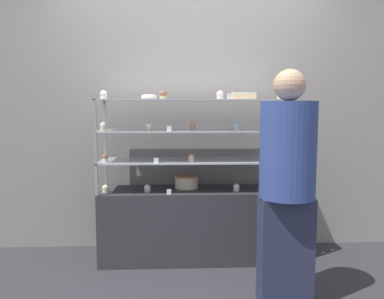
{
  "coord_description": "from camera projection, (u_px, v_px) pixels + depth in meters",
  "views": [
    {
      "loc": [
        -0.13,
        -3.14,
        1.29
      ],
      "look_at": [
        0.0,
        0.0,
        0.95
      ],
      "focal_mm": 35.0,
      "sensor_mm": 36.0,
      "label": 1
    }
  ],
  "objects": [
    {
      "name": "display_riser_upper",
      "position": [
        192.0,
        101.0,
        3.12
      ],
      "size": [
        1.55,
        0.42,
        0.25
      ],
      "color": "#99999E",
      "rests_on": "display_riser_middle"
    },
    {
      "name": "donut_glazed",
      "position": [
        149.0,
        97.0,
        3.11
      ],
      "size": [
        0.13,
        0.13,
        0.04
      ],
      "color": "#EFE5CC",
      "rests_on": "display_riser_upper"
    },
    {
      "name": "cupcake_10",
      "position": [
        236.0,
        126.0,
        3.07
      ],
      "size": [
        0.05,
        0.05,
        0.07
      ],
      "color": "beige",
      "rests_on": "display_riser_middle"
    },
    {
      "name": "sheet_cake_frosted",
      "position": [
        243.0,
        96.0,
        3.11
      ],
      "size": [
        0.19,
        0.14,
        0.06
      ],
      "color": "#DBBC84",
      "rests_on": "display_riser_upper"
    },
    {
      "name": "cupcake_1",
      "position": [
        147.0,
        189.0,
        3.08
      ],
      "size": [
        0.05,
        0.05,
        0.06
      ],
      "color": "#CCB28C",
      "rests_on": "display_base"
    },
    {
      "name": "back_wall",
      "position": [
        190.0,
        109.0,
        3.48
      ],
      "size": [
        8.0,
        0.05,
        2.6
      ],
      "color": "gray",
      "rests_on": "ground_plane"
    },
    {
      "name": "cupcake_3",
      "position": [
        278.0,
        187.0,
        3.16
      ],
      "size": [
        0.05,
        0.05,
        0.06
      ],
      "color": "#CCB28C",
      "rests_on": "display_base"
    },
    {
      "name": "layer_cake_centerpiece",
      "position": [
        186.0,
        182.0,
        3.25
      ],
      "size": [
        0.21,
        0.21,
        0.11
      ],
      "color": "beige",
      "rests_on": "display_base"
    },
    {
      "name": "cupcake_12",
      "position": [
        104.0,
        95.0,
        3.01
      ],
      "size": [
        0.06,
        0.06,
        0.07
      ],
      "color": "beige",
      "rests_on": "display_riser_upper"
    },
    {
      "name": "display_riser_lower",
      "position": [
        192.0,
        162.0,
        3.17
      ],
      "size": [
        1.55,
        0.42,
        0.25
      ],
      "color": "#99999E",
      "rests_on": "display_base"
    },
    {
      "name": "cupcake_11",
      "position": [
        278.0,
        126.0,
        3.09
      ],
      "size": [
        0.05,
        0.05,
        0.07
      ],
      "color": "#CCB28C",
      "rests_on": "display_riser_middle"
    },
    {
      "name": "ground_plane",
      "position": [
        192.0,
        258.0,
        3.26
      ],
      "size": [
        20.0,
        20.0,
        0.0
      ],
      "primitive_type": "plane",
      "color": "#2D2D33"
    },
    {
      "name": "price_tag_2",
      "position": [
        169.0,
        129.0,
        2.94
      ],
      "size": [
        0.04,
        0.0,
        0.04
      ],
      "color": "white",
      "rests_on": "display_riser_middle"
    },
    {
      "name": "cupcake_5",
      "position": [
        191.0,
        158.0,
        3.06
      ],
      "size": [
        0.05,
        0.05,
        0.06
      ],
      "color": "beige",
      "rests_on": "display_riser_lower"
    },
    {
      "name": "cupcake_6",
      "position": [
        277.0,
        157.0,
        3.13
      ],
      "size": [
        0.05,
        0.05,
        0.06
      ],
      "color": "beige",
      "rests_on": "display_riser_lower"
    },
    {
      "name": "cupcake_7",
      "position": [
        103.0,
        127.0,
        3.04
      ],
      "size": [
        0.05,
        0.05,
        0.07
      ],
      "color": "#CCB28C",
      "rests_on": "display_riser_middle"
    },
    {
      "name": "display_base",
      "position": [
        192.0,
        224.0,
        3.23
      ],
      "size": [
        1.55,
        0.42,
        0.61
      ],
      "color": "#333338",
      "rests_on": "ground_plane"
    },
    {
      "name": "cupcake_13",
      "position": [
        163.0,
        95.0,
        2.99
      ],
      "size": [
        0.06,
        0.06,
        0.07
      ],
      "color": "#CCB28C",
      "rests_on": "display_riser_upper"
    },
    {
      "name": "cupcake_0",
      "position": [
        105.0,
        189.0,
        3.07
      ],
      "size": [
        0.05,
        0.05,
        0.06
      ],
      "color": "beige",
      "rests_on": "display_base"
    },
    {
      "name": "price_tag_3",
      "position": [
        229.0,
        96.0,
        2.93
      ],
      "size": [
        0.04,
        0.0,
        0.04
      ],
      "color": "white",
      "rests_on": "display_riser_upper"
    },
    {
      "name": "display_riser_middle",
      "position": [
        192.0,
        132.0,
        3.14
      ],
      "size": [
        1.55,
        0.42,
        0.25
      ],
      "color": "#99999E",
      "rests_on": "display_riser_lower"
    },
    {
      "name": "cupcake_8",
      "position": [
        149.0,
        127.0,
        3.02
      ],
      "size": [
        0.05,
        0.05,
        0.07
      ],
      "color": "#CCB28C",
      "rests_on": "display_riser_middle"
    },
    {
      "name": "cupcake_9",
      "position": [
        192.0,
        126.0,
        3.1
      ],
      "size": [
        0.05,
        0.05,
        0.07
      ],
      "color": "#CCB28C",
      "rests_on": "display_riser_middle"
    },
    {
      "name": "cupcake_4",
      "position": [
        105.0,
        158.0,
        3.07
      ],
      "size": [
        0.05,
        0.05,
        0.06
      ],
      "color": "beige",
      "rests_on": "display_riser_lower"
    },
    {
      "name": "cupcake_2",
      "position": [
        236.0,
        188.0,
        3.12
      ],
      "size": [
        0.05,
        0.05,
        0.06
      ],
      "color": "beige",
      "rests_on": "display_base"
    },
    {
      "name": "cupcake_14",
      "position": [
        220.0,
        95.0,
        3.06
      ],
      "size": [
        0.06,
        0.06,
        0.07
      ],
      "color": "beige",
      "rests_on": "display_riser_upper"
    },
    {
      "name": "customer_figure",
      "position": [
        287.0,
        181.0,
        2.43
      ],
      "size": [
        0.36,
        0.36,
        1.55
      ],
      "color": "#282D47",
      "rests_on": "ground_plane"
    },
    {
      "name": "price_tag_0",
      "position": [
        169.0,
        192.0,
        2.99
      ],
      "size": [
        0.04,
        0.0,
        0.04
      ],
      "color": "white",
      "rests_on": "display_base"
    },
    {
      "name": "cupcake_15",
      "position": [
        280.0,
        95.0,
        3.06
      ],
      "size": [
        0.06,
        0.06,
        0.07
      ],
      "color": "#CCB28C",
      "rests_on": "display_riser_upper"
    },
    {
      "name": "price_tag_1",
      "position": [
        156.0,
        161.0,
        2.96
      ],
      "size": [
        0.04,
        0.0,
        0.04
      ],
      "color": "white",
      "rests_on": "display_riser_lower"
    }
  ]
}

